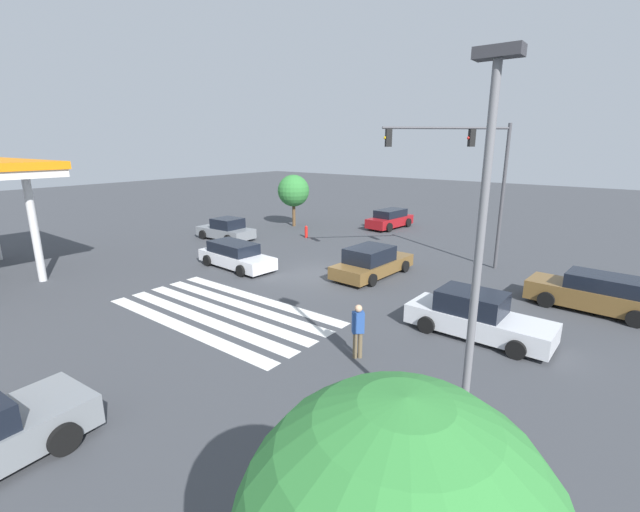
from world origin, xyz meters
TOP-DOWN VIEW (x-y plane):
  - ground_plane at (0.00, 0.00)m, footprint 120.56×120.56m
  - crosswalk_markings at (0.00, -6.34)m, footprint 9.39×4.40m
  - traffic_signal_mast at (5.42, 5.42)m, footprint 4.73×4.73m
  - car_0 at (11.74, 2.94)m, footprint 4.96×2.20m
  - car_1 at (-4.41, -1.77)m, footprint 4.86×2.18m
  - car_2 at (-3.30, 13.23)m, footprint 2.19×4.51m
  - car_3 at (8.69, -2.31)m, footprint 4.87×2.04m
  - car_4 at (2.15, 1.51)m, footprint 2.36×4.98m
  - car_5 at (-10.32, 2.56)m, footprint 4.22×2.22m
  - pedestrian at (6.33, -6.21)m, footprint 0.41×0.41m
  - street_light_pole_a at (10.47, -8.54)m, footprint 0.80×0.36m
  - tree_corner_b at (-9.84, 9.16)m, footprint 2.51×2.51m
  - fire_hydrant at (-6.25, 6.41)m, footprint 0.22×0.22m

SIDE VIEW (x-z plane):
  - ground_plane at x=0.00m, z-range 0.00..0.00m
  - crosswalk_markings at x=0.00m, z-range 0.00..0.01m
  - fire_hydrant at x=-6.25m, z-range 0.00..0.86m
  - car_1 at x=-4.41m, z-range -0.02..1.34m
  - car_5 at x=-10.32m, z-range -0.08..1.42m
  - car_4 at x=2.15m, z-range -0.07..1.45m
  - car_3 at x=8.69m, z-range -0.08..1.49m
  - car_2 at x=-3.30m, z-range -0.02..1.46m
  - car_0 at x=11.74m, z-range -0.03..1.49m
  - pedestrian at x=6.33m, z-range 0.11..1.88m
  - tree_corner_b at x=-9.84m, z-range 0.79..4.91m
  - street_light_pole_a at x=10.47m, z-range 0.80..8.90m
  - traffic_signal_mast at x=5.42m, z-range 1.58..9.07m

